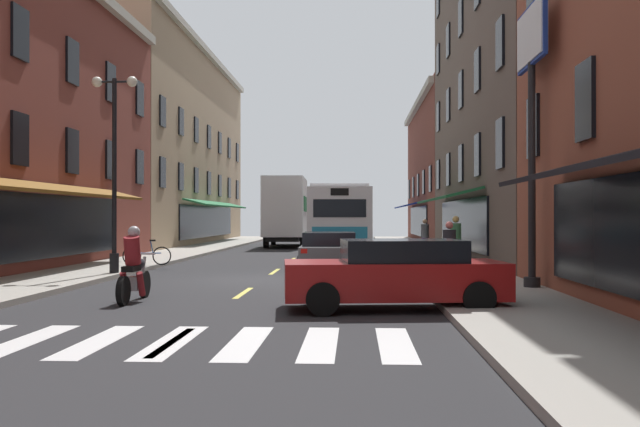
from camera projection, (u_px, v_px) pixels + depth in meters
ground_plane at (263, 281)px, 20.06m from camera, size 34.80×80.00×0.10m
lane_centre_dashes at (262, 280)px, 19.81m from camera, size 0.14×73.90×0.01m
crosswalk_near at (172, 342)px, 10.08m from camera, size 7.10×2.80×0.01m
sidewalk_left at (67, 277)px, 20.36m from camera, size 3.00×80.00×0.14m
sidewalk_right at (464, 278)px, 19.77m from camera, size 3.00×80.00×0.14m
billboard_sign at (532, 77)px, 16.67m from camera, size 0.40×2.47×6.92m
transit_bus at (339, 221)px, 32.18m from camera, size 2.84×11.71×3.19m
box_truck at (287, 212)px, 42.41m from camera, size 2.65×8.17×4.22m
sedan_near at (396, 274)px, 13.63m from camera, size 4.53×2.30×1.40m
sedan_mid at (303, 232)px, 54.30m from camera, size 2.11×4.63×1.24m
sedan_far at (329, 252)px, 22.79m from camera, size 2.05×4.33×1.35m
motorcycle_rider at (134, 269)px, 14.86m from camera, size 0.62×2.07×1.66m
bicycle_near at (147, 255)px, 24.16m from camera, size 1.71×0.48×0.91m
pedestrian_mid at (425, 237)px, 30.68m from camera, size 0.36×0.36×1.62m
pedestrian_far at (449, 250)px, 18.75m from camera, size 0.36×0.36×1.59m
pedestrian_rear at (456, 241)px, 23.23m from camera, size 0.36×0.36×1.75m
street_lamp_twin at (114, 165)px, 20.90m from camera, size 1.42×0.32×6.04m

